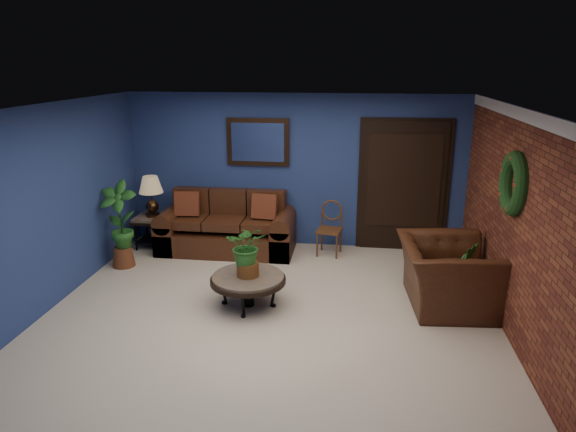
# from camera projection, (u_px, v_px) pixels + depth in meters

# --- Properties ---
(floor) EXTENTS (5.50, 5.50, 0.00)m
(floor) POSITION_uv_depth(u_px,v_px,m) (271.00, 311.00, 6.37)
(floor) COLOR beige
(floor) RESTS_ON ground
(wall_back) EXTENTS (5.50, 0.04, 2.50)m
(wall_back) POSITION_uv_depth(u_px,v_px,m) (295.00, 171.00, 8.38)
(wall_back) COLOR navy
(wall_back) RESTS_ON ground
(wall_left) EXTENTS (0.04, 5.00, 2.50)m
(wall_left) POSITION_uv_depth(u_px,v_px,m) (51.00, 207.00, 6.35)
(wall_left) COLOR navy
(wall_left) RESTS_ON ground
(wall_right_brick) EXTENTS (0.04, 5.00, 2.50)m
(wall_right_brick) POSITION_uv_depth(u_px,v_px,m) (515.00, 224.00, 5.67)
(wall_right_brick) COLOR brown
(wall_right_brick) RESTS_ON ground
(ceiling) EXTENTS (5.50, 5.00, 0.02)m
(ceiling) POSITION_uv_depth(u_px,v_px,m) (269.00, 107.00, 5.64)
(ceiling) COLOR silver
(ceiling) RESTS_ON wall_back
(crown_molding) EXTENTS (0.03, 5.00, 0.14)m
(crown_molding) POSITION_uv_depth(u_px,v_px,m) (527.00, 116.00, 5.33)
(crown_molding) COLOR white
(crown_molding) RESTS_ON wall_right_brick
(wall_mirror) EXTENTS (1.02, 0.06, 0.77)m
(wall_mirror) POSITION_uv_depth(u_px,v_px,m) (258.00, 142.00, 8.28)
(wall_mirror) COLOR #3D2615
(wall_mirror) RESTS_ON wall_back
(closet_door) EXTENTS (1.44, 0.06, 2.18)m
(closet_door) POSITION_uv_depth(u_px,v_px,m) (403.00, 187.00, 8.19)
(closet_door) COLOR black
(closet_door) RESTS_ON wall_back
(wreath) EXTENTS (0.16, 0.72, 0.72)m
(wreath) POSITION_uv_depth(u_px,v_px,m) (514.00, 184.00, 5.59)
(wreath) COLOR black
(wreath) RESTS_ON wall_right_brick
(sofa) EXTENTS (2.17, 0.94, 0.98)m
(sofa) POSITION_uv_depth(u_px,v_px,m) (228.00, 231.00, 8.38)
(sofa) COLOR #431F13
(sofa) RESTS_ON ground
(coffee_table) EXTENTS (0.95, 0.95, 0.41)m
(coffee_table) POSITION_uv_depth(u_px,v_px,m) (248.00, 280.00, 6.43)
(coffee_table) COLOR #4E4844
(coffee_table) RESTS_ON ground
(end_table) EXTENTS (0.58, 0.58, 0.53)m
(end_table) POSITION_uv_depth(u_px,v_px,m) (154.00, 223.00, 8.48)
(end_table) COLOR #4E4844
(end_table) RESTS_ON ground
(table_lamp) EXTENTS (0.39, 0.39, 0.64)m
(table_lamp) POSITION_uv_depth(u_px,v_px,m) (151.00, 191.00, 8.33)
(table_lamp) COLOR #3D2615
(table_lamp) RESTS_ON end_table
(side_chair) EXTENTS (0.42, 0.42, 0.86)m
(side_chair) POSITION_uv_depth(u_px,v_px,m) (330.00, 224.00, 8.16)
(side_chair) COLOR #563618
(side_chair) RESTS_ON ground
(armchair) EXTENTS (1.20, 1.35, 0.82)m
(armchair) POSITION_uv_depth(u_px,v_px,m) (446.00, 274.00, 6.44)
(armchair) COLOR #431F13
(armchair) RESTS_ON ground
(coffee_plant) EXTENTS (0.50, 0.44, 0.67)m
(coffee_plant) POSITION_uv_depth(u_px,v_px,m) (247.00, 248.00, 6.30)
(coffee_plant) COLOR brown
(coffee_plant) RESTS_ON coffee_table
(floor_plant) EXTENTS (0.47, 0.42, 0.85)m
(floor_plant) POSITION_uv_depth(u_px,v_px,m) (462.00, 272.00, 6.43)
(floor_plant) COLOR brown
(floor_plant) RESTS_ON ground
(tall_plant) EXTENTS (0.58, 0.42, 1.31)m
(tall_plant) POSITION_uv_depth(u_px,v_px,m) (120.00, 222.00, 7.58)
(tall_plant) COLOR brown
(tall_plant) RESTS_ON ground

